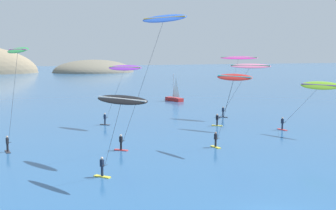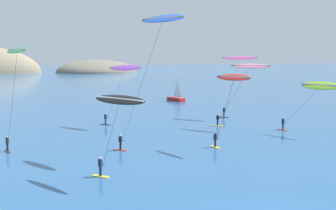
% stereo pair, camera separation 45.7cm
% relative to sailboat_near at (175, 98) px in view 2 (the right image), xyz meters
% --- Properties ---
extents(sailboat_near, '(2.58, 5.95, 5.70)m').
position_rel_sailboat_near_xyz_m(sailboat_near, '(0.00, 0.00, 0.00)').
color(sailboat_near, '#B22323').
rests_on(sailboat_near, ground).
extents(kitesurfer_blue, '(5.63, 8.45, 13.90)m').
position_rel_sailboat_near_xyz_m(kitesurfer_blue, '(-18.97, -45.35, 11.85)').
color(kitesurfer_blue, red).
rests_on(kitesurfer_blue, ground).
extents(kitesurfer_green, '(2.98, 6.78, 10.85)m').
position_rel_sailboat_near_xyz_m(kitesurfer_green, '(-31.74, -40.51, 8.83)').
color(kitesurfer_green, '#2D2D33').
rests_on(kitesurfer_green, ground).
extents(kitesurfer_purple, '(5.25, 6.13, 8.63)m').
position_rel_sailboat_near_xyz_m(kitesurfer_purple, '(-17.89, -27.16, 7.03)').
color(kitesurfer_purple, '#2D2D33').
rests_on(kitesurfer_purple, ground).
extents(kitesurfer_pink, '(5.85, 6.82, 8.85)m').
position_rel_sailboat_near_xyz_m(kitesurfer_pink, '(-2.73, -34.11, 7.15)').
color(kitesurfer_pink, yellow).
rests_on(kitesurfer_pink, ground).
extents(kitesurfer_magenta, '(5.11, 5.50, 9.74)m').
position_rel_sailboat_near_xyz_m(kitesurfer_magenta, '(0.56, -25.85, 8.19)').
color(kitesurfer_magenta, '#2D2D33').
rests_on(kitesurfer_magenta, ground).
extents(kitesurfer_black, '(3.71, 5.40, 7.02)m').
position_rel_sailboat_near_xyz_m(kitesurfer_black, '(-24.45, -51.22, 5.46)').
color(kitesurfer_black, yellow).
rests_on(kitesurfer_black, ground).
extents(kitesurfer_lime, '(3.99, 8.03, 6.77)m').
position_rel_sailboat_near_xyz_m(kitesurfer_lime, '(3.17, -40.91, 5.16)').
color(kitesurfer_lime, red).
rests_on(kitesurfer_lime, ground).
extents(kitesurfer_red, '(2.51, 5.56, 8.16)m').
position_rel_sailboat_near_xyz_m(kitesurfer_red, '(-11.03, -44.95, 6.39)').
color(kitesurfer_red, yellow).
rests_on(kitesurfer_red, ground).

